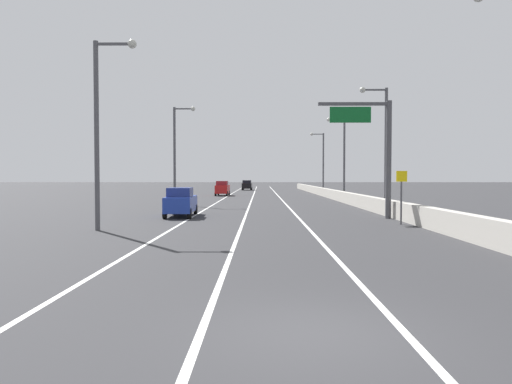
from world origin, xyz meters
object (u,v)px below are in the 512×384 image
at_px(lamp_post_right_third, 342,152).
at_px(lamp_post_right_second, 382,140).
at_px(overhead_sign_gantry, 377,144).
at_px(speed_advisory_sign, 401,193).
at_px(car_blue_1, 181,202).
at_px(lamp_post_right_fourth, 322,159).
at_px(lamp_post_left_mid, 177,148).
at_px(lamp_post_left_near, 102,121).
at_px(car_black_0, 247,185).
at_px(car_red_2, 222,188).

bearing_deg(lamp_post_right_third, lamp_post_right_second, -90.39).
relative_size(overhead_sign_gantry, speed_advisory_sign, 2.50).
relative_size(speed_advisory_sign, car_blue_1, 0.63).
bearing_deg(overhead_sign_gantry, lamp_post_right_fourth, 87.34).
height_order(speed_advisory_sign, lamp_post_left_mid, lamp_post_left_mid).
relative_size(lamp_post_left_near, car_blue_1, 1.97).
bearing_deg(lamp_post_right_fourth, car_blue_1, -109.89).
bearing_deg(lamp_post_right_second, car_blue_1, -164.24).
height_order(speed_advisory_sign, car_black_0, speed_advisory_sign).
distance_m(overhead_sign_gantry, car_black_0, 64.51).
distance_m(lamp_post_left_near, lamp_post_left_mid, 21.96).
bearing_deg(lamp_post_right_third, car_red_2, 140.25).
bearing_deg(speed_advisory_sign, lamp_post_left_mid, 129.93).
bearing_deg(car_black_0, overhead_sign_gantry, -80.96).
bearing_deg(car_blue_1, lamp_post_right_second, 15.76).
xyz_separation_m(speed_advisory_sign, lamp_post_left_mid, (-15.88, 18.97, 3.69)).
distance_m(lamp_post_right_second, lamp_post_left_near, 21.02).
bearing_deg(car_red_2, car_blue_1, -89.96).
bearing_deg(lamp_post_right_second, car_red_2, 115.52).
bearing_deg(lamp_post_right_third, car_black_0, 106.82).
bearing_deg(car_blue_1, lamp_post_right_fourth, 70.11).
distance_m(lamp_post_right_fourth, car_blue_1, 43.53).
bearing_deg(speed_advisory_sign, lamp_post_right_fourth, 88.11).
bearing_deg(lamp_post_left_near, lamp_post_right_second, 35.83).
xyz_separation_m(car_black_0, car_blue_1, (-2.66, -62.15, -0.01)).
bearing_deg(car_black_0, lamp_post_left_mid, -96.28).
distance_m(overhead_sign_gantry, car_blue_1, 13.39).
height_order(lamp_post_right_fourth, lamp_post_left_mid, same).
relative_size(lamp_post_left_near, lamp_post_left_mid, 1.00).
bearing_deg(car_blue_1, car_red_2, 90.04).
distance_m(lamp_post_right_third, lamp_post_right_fourth, 18.30).
xyz_separation_m(lamp_post_left_near, lamp_post_left_mid, (-0.17, 21.96, 0.00)).
bearing_deg(lamp_post_right_fourth, car_black_0, 119.39).
xyz_separation_m(lamp_post_right_second, car_black_0, (-11.89, 58.04, -4.47)).
distance_m(speed_advisory_sign, lamp_post_right_fourth, 46.09).
height_order(lamp_post_left_near, car_red_2, lamp_post_left_near).
relative_size(lamp_post_right_fourth, car_black_0, 2.19).
bearing_deg(lamp_post_left_near, car_black_0, 85.81).
height_order(lamp_post_right_second, lamp_post_right_fourth, same).
relative_size(speed_advisory_sign, car_black_0, 0.70).
distance_m(speed_advisory_sign, lamp_post_left_mid, 25.02).
bearing_deg(overhead_sign_gantry, lamp_post_right_second, 72.26).
xyz_separation_m(lamp_post_right_fourth, car_blue_1, (-14.73, -40.71, -4.48)).
height_order(car_black_0, car_red_2, car_red_2).
bearing_deg(lamp_post_right_fourth, lamp_post_left_mid, -122.85).
distance_m(lamp_post_right_third, lamp_post_left_mid, 19.38).
bearing_deg(overhead_sign_gantry, car_red_2, 109.53).
relative_size(lamp_post_right_second, car_blue_1, 1.97).
relative_size(lamp_post_right_fourth, lamp_post_left_mid, 1.00).
bearing_deg(lamp_post_left_mid, overhead_sign_gantry, -44.58).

